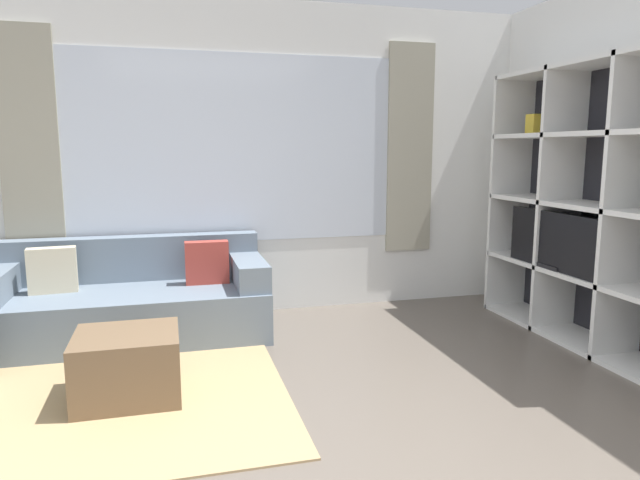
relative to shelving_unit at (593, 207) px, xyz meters
The scene contains 6 objects.
wall_back 2.88m from the shelving_unit, 148.69° to the left, with size 6.44×0.11×2.70m.
wall_right 0.39m from the shelving_unit, 12.72° to the right, with size 0.07×4.21×2.70m, color white.
area_rug 3.89m from the shelving_unit, behind, with size 2.75×2.13×0.01m, color tan.
shelving_unit is the anchor object (origin of this frame).
couch_main 3.57m from the shelving_unit, 163.32° to the left, with size 2.08×0.89×0.75m.
ottoman 3.39m from the shelving_unit, behind, with size 0.59×0.53×0.40m.
Camera 1 is at (-0.57, -1.96, 1.45)m, focal length 32.00 mm.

